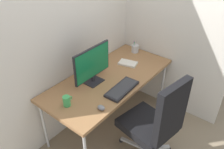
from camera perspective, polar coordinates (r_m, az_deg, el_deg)
ground_plane at (r=3.17m, az=-0.45°, el=-11.67°), size 8.00×8.00×0.00m
wall_back at (r=2.66m, az=-7.64°, el=14.55°), size 2.77×0.04×2.80m
wall_side_right at (r=3.00m, az=12.74°, el=16.24°), size 0.04×1.87×2.80m
desk at (r=2.73m, az=-0.51°, el=-1.36°), size 1.65×0.75×0.73m
office_chair at (r=2.41m, az=10.74°, el=-11.43°), size 0.61×0.64×1.11m
monitor at (r=2.52m, az=-4.83°, el=2.57°), size 0.52×0.16×0.43m
keyboard at (r=2.50m, az=2.50°, el=-3.54°), size 0.44×0.20×0.03m
mouse at (r=2.26m, az=-2.67°, el=-8.15°), size 0.06×0.08×0.04m
pen_holder at (r=3.24m, az=5.69°, el=6.38°), size 0.10×0.10×0.17m
notebook at (r=2.96m, az=3.93°, el=2.79°), size 0.19×0.25×0.03m
coffee_mug at (r=2.32m, az=-11.06°, el=-6.40°), size 0.11×0.07×0.11m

